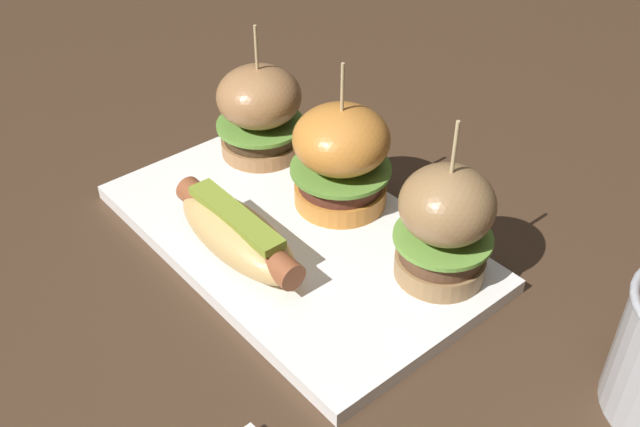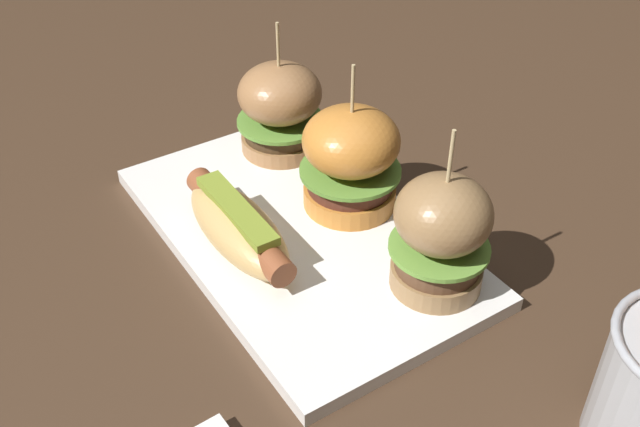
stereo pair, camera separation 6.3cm
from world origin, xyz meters
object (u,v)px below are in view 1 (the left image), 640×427
(slider_center, at_px, (341,157))
(slider_right, at_px, (445,224))
(hot_dog, at_px, (237,233))
(slider_left, at_px, (260,111))
(platter_main, at_px, (295,236))

(slider_center, height_order, slider_right, slider_right)
(slider_right, bearing_deg, hot_dog, -139.17)
(hot_dog, height_order, slider_left, slider_left)
(hot_dog, relative_size, slider_right, 1.07)
(platter_main, height_order, slider_right, slider_right)
(slider_left, xyz_separation_m, slider_center, (0.12, 0.00, 0.00))
(platter_main, distance_m, slider_right, 0.15)
(slider_left, bearing_deg, slider_right, 0.16)
(hot_dog, xyz_separation_m, slider_right, (0.13, 0.11, 0.03))
(slider_left, height_order, slider_right, slider_right)
(slider_left, relative_size, slider_center, 0.97)
(slider_center, bearing_deg, slider_left, -177.88)
(slider_center, distance_m, slider_right, 0.13)
(platter_main, distance_m, slider_left, 0.15)
(hot_dog, height_order, slider_right, slider_right)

